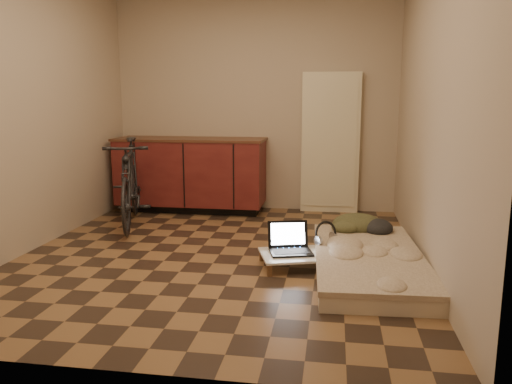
% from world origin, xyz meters
% --- Properties ---
extents(room_shell, '(3.50, 4.00, 2.60)m').
position_xyz_m(room_shell, '(0.00, 0.00, 1.30)').
color(room_shell, brown).
rests_on(room_shell, ground).
extents(cabinets, '(1.84, 0.62, 0.91)m').
position_xyz_m(cabinets, '(-0.75, 1.70, 0.47)').
color(cabinets, black).
rests_on(cabinets, ground).
extents(appliance_panel, '(0.70, 0.10, 1.70)m').
position_xyz_m(appliance_panel, '(0.95, 1.94, 0.85)').
color(appliance_panel, beige).
rests_on(appliance_panel, ground).
extents(bicycle, '(0.95, 1.71, 1.06)m').
position_xyz_m(bicycle, '(-1.20, 0.88, 0.53)').
color(bicycle, black).
rests_on(bicycle, ground).
extents(futon, '(0.95, 1.82, 0.15)m').
position_xyz_m(futon, '(1.30, -0.23, 0.08)').
color(futon, beige).
rests_on(futon, ground).
extents(clothing_pile, '(0.53, 0.45, 0.20)m').
position_xyz_m(clothing_pile, '(1.29, 0.54, 0.26)').
color(clothing_pile, '#3D3E24').
rests_on(clothing_pile, futon).
extents(headphones, '(0.34, 0.34, 0.17)m').
position_xyz_m(headphones, '(0.95, 0.02, 0.24)').
color(headphones, black).
rests_on(headphones, futon).
extents(lap_desk, '(0.79, 0.63, 0.11)m').
position_xyz_m(lap_desk, '(0.76, -0.20, 0.10)').
color(lap_desk, brown).
rests_on(lap_desk, ground).
extents(laptop, '(0.42, 0.39, 0.24)m').
position_xyz_m(laptop, '(0.65, -0.17, 0.16)').
color(laptop, black).
rests_on(laptop, lap_desk).
extents(mouse, '(0.09, 0.12, 0.04)m').
position_xyz_m(mouse, '(0.97, -0.12, 0.13)').
color(mouse, silver).
rests_on(mouse, lap_desk).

